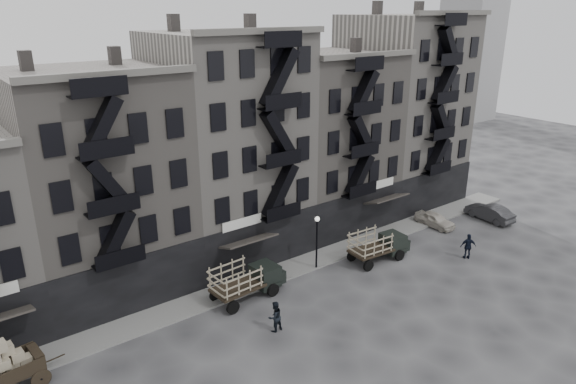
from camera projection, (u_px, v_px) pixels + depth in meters
ground at (307, 296)px, 35.07m from camera, size 140.00×140.00×0.00m
sidewalk at (275, 274)px, 37.86m from camera, size 55.00×2.50×0.15m
building_midwest at (100, 184)px, 34.24m from camera, size 10.00×11.35×16.20m
building_center at (228, 146)px, 39.57m from camera, size 10.00×11.35×18.20m
building_mideast at (326, 140)px, 45.58m from camera, size 10.00×11.35×16.20m
building_east at (402, 111)px, 50.74m from camera, size 10.00×11.35×19.20m
lamp_post at (317, 235)px, 37.78m from camera, size 0.36×0.36×4.28m
wagon at (2, 362)px, 25.84m from camera, size 3.81×2.32×3.07m
stake_truck_west at (247, 278)px, 34.41m from camera, size 5.42×2.48×2.66m
stake_truck_east at (378, 243)px, 39.62m from camera, size 5.23×2.46×2.55m
car_east at (435, 220)px, 46.10m from camera, size 1.63×3.83×1.29m
car_far at (489, 212)px, 47.45m from camera, size 1.91×4.68×1.51m
pedestrian_mid at (275, 317)px, 31.02m from camera, size 0.99×0.79×1.97m
policeman at (468, 246)px, 40.04m from camera, size 1.26×1.15×2.06m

